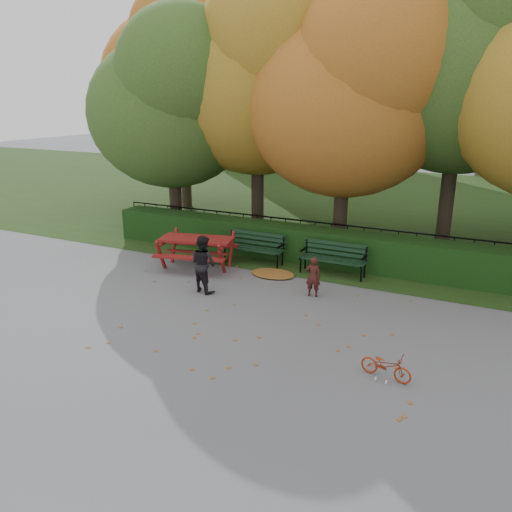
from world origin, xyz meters
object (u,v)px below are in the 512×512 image
at_px(bench_left, 255,245).
at_px(child, 313,277).
at_px(tree_a, 175,101).
at_px(tree_f, 185,70).
at_px(adult, 203,264).
at_px(tree_d, 478,47).
at_px(tree_b, 264,73).
at_px(tree_c, 356,91).
at_px(bench_right, 334,256).
at_px(picnic_table, 197,245).
at_px(bicycle, 386,366).

xyz_separation_m(bench_left, child, (2.43, -1.75, -0.02)).
height_order(tree_a, child, tree_a).
height_order(tree_f, adult, tree_f).
bearing_deg(tree_d, tree_b, -175.62).
distance_m(tree_a, tree_d, 9.33).
bearing_deg(tree_c, adult, -114.84).
height_order(tree_d, bench_left, tree_d).
distance_m(bench_left, bench_right, 2.40).
relative_size(tree_b, bench_left, 4.88).
bearing_deg(bench_right, tree_a, 163.39).
height_order(tree_b, picnic_table, tree_b).
height_order(bench_left, adult, adult).
relative_size(tree_f, child, 9.17).
bearing_deg(tree_d, child, -117.48).
xyz_separation_m(picnic_table, child, (3.70, -0.61, -0.18)).
height_order(tree_a, tree_b, tree_b).
distance_m(tree_c, adult, 6.78).
relative_size(tree_d, tree_f, 1.04).
relative_size(tree_a, bench_right, 4.16).
xyz_separation_m(tree_c, bench_left, (-2.13, -2.26, -4.30)).
height_order(tree_f, bicycle, tree_f).
height_order(tree_b, tree_c, tree_b).
bearing_deg(child, tree_b, -61.58).
relative_size(tree_c, adult, 5.54).
relative_size(tree_c, bench_right, 4.44).
xyz_separation_m(tree_b, tree_c, (3.28, -0.78, -0.58)).
bearing_deg(adult, bench_left, -76.75).
height_order(tree_d, child, tree_d).
xyz_separation_m(bench_left, bench_right, (2.40, 0.00, 0.00)).
bearing_deg(tree_b, tree_f, 152.01).
bearing_deg(tree_c, picnic_table, -135.01).
height_order(tree_c, adult, tree_c).
height_order(tree_d, bench_right, tree_d).
bearing_deg(bench_right, tree_f, 146.08).
height_order(picnic_table, bicycle, picnic_table).
bearing_deg(tree_c, bench_left, -133.36).
relative_size(tree_b, tree_d, 0.92).
height_order(bench_left, picnic_table, picnic_table).
bearing_deg(adult, tree_a, -34.11).
relative_size(tree_b, bicycle, 9.67).
height_order(tree_a, tree_d, tree_d).
bearing_deg(bench_left, tree_c, 46.64).
bearing_deg(tree_f, tree_d, -10.33).
bearing_deg(tree_f, bicycle, -43.95).
bearing_deg(bench_left, tree_d, 34.26).
height_order(tree_a, adult, tree_a).
xyz_separation_m(bench_left, bicycle, (4.84, -4.75, -0.28)).
relative_size(bench_left, bench_right, 1.00).
distance_m(child, bicycle, 3.86).
bearing_deg(child, tree_a, -38.15).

